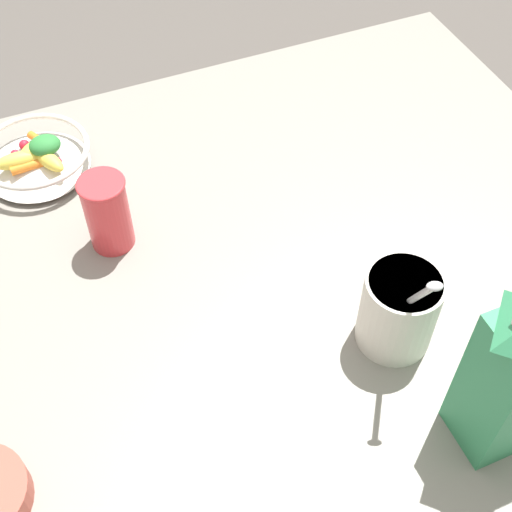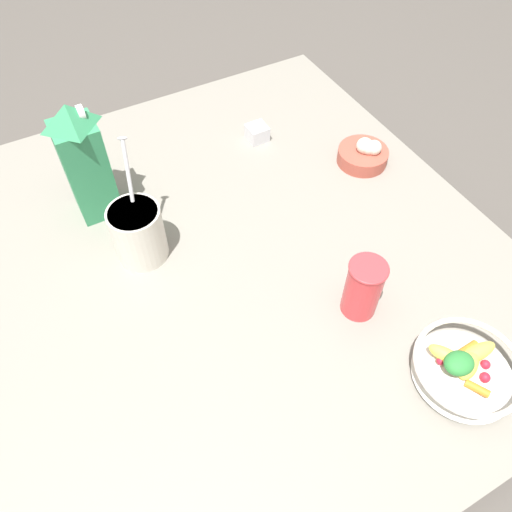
{
  "view_description": "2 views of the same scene",
  "coord_description": "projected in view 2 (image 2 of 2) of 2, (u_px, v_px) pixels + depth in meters",
  "views": [
    {
      "loc": [
        0.53,
        -0.28,
        0.89
      ],
      "look_at": [
        -0.04,
        -0.04,
        0.14
      ],
      "focal_mm": 50.0,
      "sensor_mm": 36.0,
      "label": 1
    },
    {
      "loc": [
        -0.59,
        0.22,
        0.86
      ],
      "look_at": [
        -0.08,
        -0.07,
        0.11
      ],
      "focal_mm": 35.0,
      "sensor_mm": 36.0,
      "label": 2
    }
  ],
  "objects": [
    {
      "name": "yogurt_tub",
      "position": [
        138.0,
        231.0,
        0.99
      ],
      "size": [
        0.14,
        0.1,
        0.24
      ],
      "color": "silver",
      "rests_on": "countertop"
    },
    {
      "name": "fruit_bowl",
      "position": [
        466.0,
        368.0,
        0.85
      ],
      "size": [
        0.19,
        0.19,
        0.07
      ],
      "color": "silver",
      "rests_on": "countertop"
    },
    {
      "name": "spice_jar",
      "position": [
        257.0,
        133.0,
        1.27
      ],
      "size": [
        0.05,
        0.05,
        0.04
      ],
      "color": "silver",
      "rests_on": "countertop"
    },
    {
      "name": "garlic_bowl",
      "position": [
        364.0,
        154.0,
        1.21
      ],
      "size": [
        0.12,
        0.12,
        0.07
      ],
      "color": "#B24C3D",
      "rests_on": "countertop"
    },
    {
      "name": "ground_plane",
      "position": [
        212.0,
        276.0,
        1.06
      ],
      "size": [
        6.0,
        6.0,
        0.0
      ],
      "primitive_type": "plane",
      "color": "#4C4742"
    },
    {
      "name": "countertop",
      "position": [
        211.0,
        270.0,
        1.04
      ],
      "size": [
        1.2,
        1.2,
        0.04
      ],
      "color": "gray",
      "rests_on": "ground_plane"
    },
    {
      "name": "drinking_cup",
      "position": [
        363.0,
        287.0,
        0.91
      ],
      "size": [
        0.07,
        0.07,
        0.13
      ],
      "color": "#DB383D",
      "rests_on": "countertop"
    },
    {
      "name": "milk_carton",
      "position": [
        84.0,
        161.0,
        1.02
      ],
      "size": [
        0.09,
        0.09,
        0.27
      ],
      "color": "#338C59",
      "rests_on": "countertop"
    }
  ]
}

